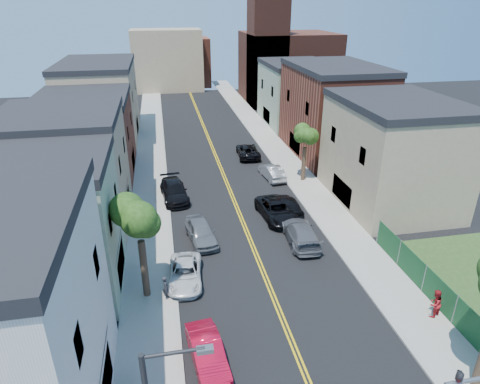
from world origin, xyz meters
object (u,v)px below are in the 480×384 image
red_sedan (207,353)px  black_car_right (288,205)px  dark_car_right_far (248,151)px  pedestrian_left (166,287)px  black_suv_lane (277,210)px  white_pickup (185,273)px  grey_car_right (301,233)px  black_car_left (174,191)px  silver_car_right (272,172)px  pedestrian_right (435,303)px  grey_car_left (201,232)px

red_sedan → black_car_right: size_ratio=0.99×
dark_car_right_far → pedestrian_left: size_ratio=3.36×
black_suv_lane → pedestrian_left: bearing=-142.4°
white_pickup → grey_car_right: size_ratio=0.86×
white_pickup → black_suv_lane: 11.24m
black_car_left → silver_car_right: 10.84m
grey_car_right → pedestrian_left: bearing=28.7°
black_car_left → pedestrian_left: size_ratio=3.54×
silver_car_right → dark_car_right_far: (-1.09, 7.13, 0.00)m
white_pickup → black_suv_lane: black_suv_lane is taller
red_sedan → black_car_right: (9.03, 15.56, 0.03)m
black_car_right → pedestrian_right: size_ratio=2.43×
grey_car_left → red_sedan: bearing=-102.2°
pedestrian_left → pedestrian_right: pedestrian_right is taller
black_suv_lane → grey_car_left: bearing=-165.6°
white_pickup → pedestrian_left: pedestrian_left is taller
black_car_left → grey_car_right: bearing=-51.9°
white_pickup → grey_car_left: (1.59, 5.01, 0.16)m
red_sedan → dark_car_right_far: size_ratio=0.82×
white_pickup → red_sedan: bearing=-79.7°
black_car_right → black_suv_lane: black_suv_lane is taller
pedestrian_left → black_car_left: bearing=-14.4°
black_car_right → pedestrian_left: size_ratio=2.79×
black_car_right → dark_car_right_far: bearing=-91.0°
grey_car_left → dark_car_right_far: 19.80m
dark_car_right_far → pedestrian_right: size_ratio=2.93×
black_suv_lane → pedestrian_left: pedestrian_left is taller
black_car_right → dark_car_right_far: 14.90m
grey_car_right → pedestrian_right: pedestrian_right is taller
white_pickup → dark_car_right_far: size_ratio=0.88×
white_pickup → grey_car_left: grey_car_left is taller
black_car_right → black_suv_lane: 1.57m
black_car_right → pedestrian_right: bearing=104.3°
white_pickup → black_car_right: bearing=46.3°
grey_car_left → black_car_right: size_ratio=1.08×
black_car_right → pedestrian_left: bearing=39.6°
pedestrian_left → grey_car_right: bearing=-74.1°
black_car_left → black_suv_lane: black_car_left is taller
white_pickup → black_car_right: black_car_right is taller
black_car_left → black_suv_lane: 10.18m
red_sedan → pedestrian_left: (-1.95, 5.55, 0.22)m
black_suv_lane → black_car_left: bearing=141.0°
silver_car_right → pedestrian_right: (3.88, -22.45, 0.32)m
grey_car_right → dark_car_right_far: 19.88m
white_pickup → pedestrian_left: (-1.31, -1.62, 0.29)m
red_sedan → black_car_right: black_car_right is taller
red_sedan → dark_car_right_far: bearing=67.0°
black_car_left → black_suv_lane: bearing=-39.2°
white_pickup → black_suv_lane: size_ratio=0.85×
red_sedan → pedestrian_right: (13.53, 0.88, 0.34)m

